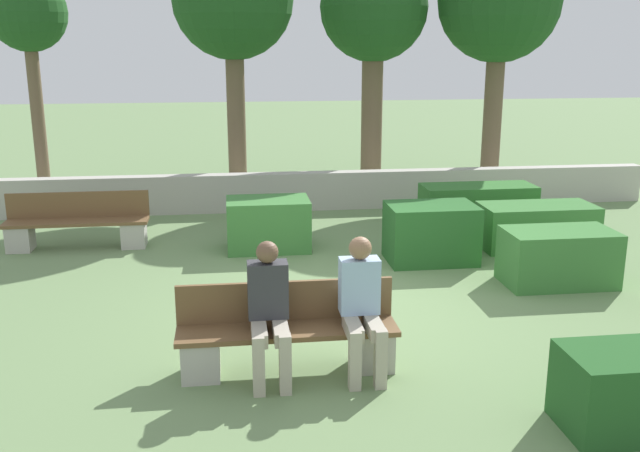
% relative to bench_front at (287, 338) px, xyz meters
% --- Properties ---
extents(ground_plane, '(60.00, 60.00, 0.00)m').
position_rel_bench_front_xyz_m(ground_plane, '(0.84, 1.57, -0.34)').
color(ground_plane, '#6B8956').
extents(perimeter_wall, '(13.59, 0.30, 0.71)m').
position_rel_bench_front_xyz_m(perimeter_wall, '(0.84, 6.78, 0.02)').
color(perimeter_wall, '#B7B2A8').
rests_on(perimeter_wall, ground_plane).
extents(bench_front, '(2.13, 0.48, 0.84)m').
position_rel_bench_front_xyz_m(bench_front, '(0.00, 0.00, 0.00)').
color(bench_front, brown).
rests_on(bench_front, ground_plane).
extents(bench_left_side, '(2.16, 0.49, 0.84)m').
position_rel_bench_front_xyz_m(bench_left_side, '(-2.86, 4.65, 0.00)').
color(bench_left_side, brown).
rests_on(bench_left_side, ground_plane).
extents(person_seated_man, '(0.38, 0.64, 1.34)m').
position_rel_bench_front_xyz_m(person_seated_man, '(0.70, -0.14, 0.40)').
color(person_seated_man, '#B2A893').
rests_on(person_seated_man, ground_plane).
extents(person_seated_woman, '(0.38, 0.64, 1.32)m').
position_rel_bench_front_xyz_m(person_seated_woman, '(-0.18, -0.14, 0.39)').
color(person_seated_woman, '#B2A893').
rests_on(person_seated_woman, ground_plane).
extents(hedge_block_near_left, '(1.26, 0.82, 0.78)m').
position_rel_bench_front_xyz_m(hedge_block_near_left, '(0.06, 4.21, 0.06)').
color(hedge_block_near_left, '#3D7A38').
rests_on(hedge_block_near_left, ground_plane).
extents(hedge_block_near_right, '(1.89, 0.71, 0.77)m').
position_rel_bench_front_xyz_m(hedge_block_near_right, '(3.64, 4.88, 0.05)').
color(hedge_block_near_right, '#33702D').
rests_on(hedge_block_near_right, ground_plane).
extents(hedge_block_mid_left, '(1.42, 0.79, 0.73)m').
position_rel_bench_front_xyz_m(hedge_block_mid_left, '(3.75, 2.07, 0.03)').
color(hedge_block_mid_left, '#3D7A38').
rests_on(hedge_block_mid_left, ground_plane).
extents(hedge_block_far_left, '(1.26, 0.84, 0.84)m').
position_rel_bench_front_xyz_m(hedge_block_far_left, '(2.37, 3.27, 0.09)').
color(hedge_block_far_left, '#286028').
rests_on(hedge_block_far_left, ground_plane).
extents(hedge_block_far_right, '(1.74, 0.81, 0.68)m').
position_rel_bench_front_xyz_m(hedge_block_far_right, '(4.20, 3.74, 0.00)').
color(hedge_block_far_right, '#3D7A38').
rests_on(hedge_block_far_right, ground_plane).
extents(tree_leftmost, '(1.42, 1.42, 4.34)m').
position_rel_bench_front_xyz_m(tree_leftmost, '(-4.07, 7.78, 3.16)').
color(tree_leftmost, brown).
rests_on(tree_leftmost, ground_plane).
extents(tree_center_left, '(2.32, 2.32, 5.07)m').
position_rel_bench_front_xyz_m(tree_center_left, '(-0.33, 7.82, 3.50)').
color(tree_center_left, brown).
rests_on(tree_center_left, ground_plane).
extents(tree_center_right, '(2.17, 2.17, 4.86)m').
position_rel_bench_front_xyz_m(tree_center_right, '(2.47, 8.21, 3.32)').
color(tree_center_right, brown).
rests_on(tree_center_right, ground_plane).
extents(tree_rightmost, '(2.42, 2.42, 5.10)m').
position_rel_bench_front_xyz_m(tree_rightmost, '(4.90, 7.73, 3.48)').
color(tree_rightmost, brown).
rests_on(tree_rightmost, ground_plane).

